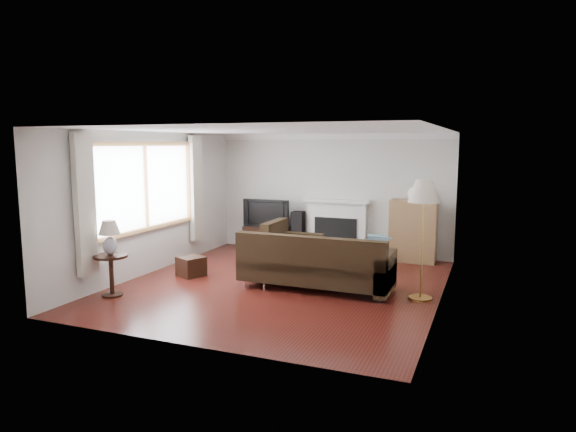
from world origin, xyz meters
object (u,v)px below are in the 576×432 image
at_px(side_table, 112,275).
at_px(coffee_table, 334,257).
at_px(sectional_sofa, 316,262).
at_px(tv_stand, 268,238).
at_px(floor_lamp, 422,240).
at_px(bookshelf, 413,231).

bearing_deg(side_table, coffee_table, 46.85).
xyz_separation_m(coffee_table, side_table, (-2.65, -2.83, 0.08)).
bearing_deg(sectional_sofa, tv_stand, 128.17).
height_order(coffee_table, floor_lamp, floor_lamp).
height_order(tv_stand, floor_lamp, floor_lamp).
distance_m(floor_lamp, side_table, 4.68).
xyz_separation_m(bookshelf, coffee_table, (-1.24, -1.20, -0.37)).
height_order(floor_lamp, side_table, floor_lamp).
bearing_deg(bookshelf, coffee_table, -135.90).
height_order(bookshelf, coffee_table, bookshelf).
bearing_deg(tv_stand, floor_lamp, -34.35).
height_order(bookshelf, sectional_sofa, bookshelf).
height_order(sectional_sofa, floor_lamp, floor_lamp).
bearing_deg(floor_lamp, bookshelf, 101.12).
xyz_separation_m(coffee_table, floor_lamp, (1.72, -1.26, 0.65)).
relative_size(bookshelf, floor_lamp, 0.68).
height_order(sectional_sofa, coffee_table, sectional_sofa).
distance_m(coffee_table, side_table, 3.88).
bearing_deg(bookshelf, floor_lamp, -78.88).
bearing_deg(bookshelf, side_table, -133.99).
distance_m(tv_stand, coffee_table, 2.19).
relative_size(bookshelf, coffee_table, 1.02).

